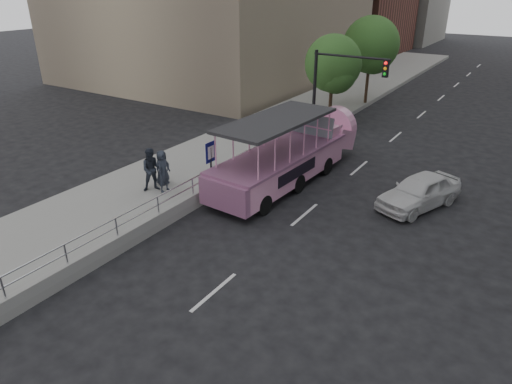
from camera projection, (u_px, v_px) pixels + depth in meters
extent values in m
plane|color=black|center=(226.00, 252.00, 15.88)|extent=(160.00, 160.00, 0.00)
cube|color=gray|center=(248.00, 142.00, 26.26)|extent=(5.50, 80.00, 0.30)
cube|color=#999994|center=(193.00, 198.00, 18.73)|extent=(0.24, 30.00, 0.36)
cylinder|color=silver|center=(3.00, 288.00, 12.41)|extent=(0.07, 0.07, 0.70)
cylinder|color=silver|center=(66.00, 254.00, 13.94)|extent=(0.07, 0.07, 0.70)
cylinder|color=silver|center=(116.00, 227.00, 15.46)|extent=(0.07, 0.07, 0.70)
cylinder|color=silver|center=(158.00, 205.00, 16.99)|extent=(0.07, 0.07, 0.70)
cylinder|color=silver|center=(193.00, 186.00, 18.51)|extent=(0.07, 0.07, 0.70)
cylinder|color=silver|center=(222.00, 171.00, 20.04)|extent=(0.07, 0.07, 0.70)
cylinder|color=silver|center=(247.00, 157.00, 21.56)|extent=(0.07, 0.07, 0.70)
cylinder|color=silver|center=(269.00, 145.00, 23.09)|extent=(0.07, 0.07, 0.70)
cylinder|color=silver|center=(288.00, 135.00, 24.61)|extent=(0.07, 0.07, 0.70)
cylinder|color=silver|center=(305.00, 126.00, 26.14)|extent=(0.07, 0.07, 0.70)
cylinder|color=silver|center=(193.00, 186.00, 18.51)|extent=(0.06, 22.00, 0.06)
cylinder|color=silver|center=(192.00, 179.00, 18.37)|extent=(0.06, 22.00, 0.06)
cylinder|color=black|center=(223.00, 192.00, 19.41)|extent=(0.38, 0.86, 0.85)
cylinder|color=black|center=(263.00, 205.00, 18.30)|extent=(0.38, 0.86, 0.85)
cylinder|color=black|center=(260.00, 173.00, 21.33)|extent=(0.38, 0.86, 0.85)
cylinder|color=black|center=(297.00, 183.00, 20.23)|extent=(0.38, 0.86, 0.85)
cylinder|color=black|center=(290.00, 157.00, 23.26)|extent=(0.38, 0.86, 0.85)
cylinder|color=black|center=(326.00, 166.00, 22.15)|extent=(0.38, 0.86, 0.85)
cube|color=pink|center=(280.00, 166.00, 20.69)|extent=(2.80, 7.83, 1.17)
cube|color=pink|center=(328.00, 136.00, 23.89)|extent=(2.42, 2.13, 1.47)
cylinder|color=pink|center=(335.00, 127.00, 24.36)|extent=(2.24, 0.79, 2.21)
cube|color=#874E74|center=(224.00, 196.00, 17.77)|extent=(2.36, 0.47, 1.17)
cube|color=#874E74|center=(281.00, 152.00, 20.42)|extent=(2.93, 8.12, 0.11)
cube|color=#242426|center=(277.00, 120.00, 19.48)|extent=(2.85, 6.34, 0.13)
cube|color=#93A5AE|center=(313.00, 125.00, 22.28)|extent=(2.17, 0.32, 0.99)
cube|color=pink|center=(317.00, 129.00, 22.70)|extent=(2.12, 1.06, 0.47)
imported|color=silver|center=(419.00, 191.00, 18.83)|extent=(3.05, 4.40, 1.39)
imported|color=#252B37|center=(164.00, 172.00, 19.42)|extent=(0.44, 0.65, 1.77)
imported|color=#252B37|center=(152.00, 170.00, 19.49)|extent=(1.16, 1.18, 1.91)
imported|color=#252B37|center=(162.00, 167.00, 20.19)|extent=(0.53, 0.79, 1.57)
cylinder|color=black|center=(211.00, 175.00, 19.09)|extent=(0.08, 0.08, 2.41)
cube|color=#0D125E|center=(210.00, 152.00, 18.66)|extent=(0.03, 0.60, 0.87)
cube|color=silver|center=(211.00, 152.00, 18.65)|extent=(0.02, 0.39, 0.53)
cylinder|color=black|center=(314.00, 97.00, 25.74)|extent=(0.18, 0.18, 5.20)
cylinder|color=black|center=(351.00, 57.00, 23.75)|extent=(4.20, 0.12, 0.12)
cube|color=black|center=(386.00, 69.00, 23.00)|extent=(0.28, 0.22, 0.85)
sphere|color=red|center=(386.00, 63.00, 22.78)|extent=(0.16, 0.16, 0.16)
cylinder|color=#382819|center=(330.00, 102.00, 29.10)|extent=(0.22, 0.22, 3.08)
sphere|color=#2E6327|center=(333.00, 63.00, 28.08)|extent=(3.52, 3.52, 3.52)
sphere|color=#2E6327|center=(336.00, 74.00, 27.89)|extent=(2.42, 2.42, 2.42)
cylinder|color=#382819|center=(367.00, 83.00, 33.49)|extent=(0.22, 0.22, 3.47)
sphere|color=#2E6327|center=(371.00, 45.00, 32.34)|extent=(3.97, 3.97, 3.97)
sphere|color=#2E6327|center=(374.00, 55.00, 32.18)|extent=(2.73, 2.73, 2.73)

